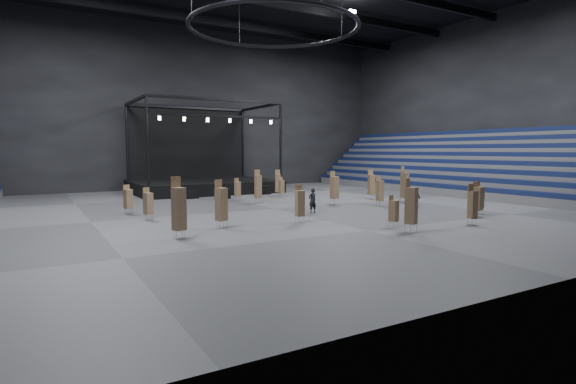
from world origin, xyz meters
TOP-DOWN VIEW (x-y plane):
  - floor at (0.00, 0.00)m, footprint 50.00×50.00m
  - wall_back at (0.00, 21.00)m, footprint 50.00×0.20m
  - wall_right at (25.00, 0.00)m, footprint 0.20×42.00m
  - bleachers_right at (22.94, 0.00)m, footprint 7.20×40.00m
  - stage at (0.00, 16.24)m, footprint 14.00×10.00m
  - truss_ring at (-0.00, 0.00)m, footprint 12.30×12.30m
  - flight_case_left at (-3.05, 9.75)m, footprint 1.08×0.60m
  - flight_case_mid at (-0.75, 8.33)m, footprint 1.35×0.72m
  - flight_case_right at (4.26, 10.05)m, footprint 1.35×0.80m
  - chair_stack_0 at (4.33, 6.68)m, footprint 0.42×0.42m
  - chair_stack_1 at (1.89, -10.50)m, footprint 0.54×0.54m
  - chair_stack_2 at (5.48, 0.06)m, footprint 0.63×0.63m
  - chair_stack_3 at (0.51, 3.73)m, footprint 0.53×0.53m
  - chair_stack_4 at (-9.34, -1.03)m, footprint 0.59×0.59m
  - chair_stack_5 at (1.71, -11.99)m, footprint 0.71×0.71m
  - chair_stack_6 at (-9.90, 2.35)m, footprint 0.60×0.60m
  - chair_stack_7 at (-1.70, -6.37)m, footprint 0.52×0.52m
  - chair_stack_8 at (-6.48, -5.88)m, footprint 0.66×0.66m
  - chair_stack_9 at (-9.39, -7.74)m, footprint 0.66×0.66m
  - chair_stack_10 at (9.44, -10.17)m, footprint 0.63×0.63m
  - chair_stack_11 at (11.03, -2.03)m, footprint 0.67×0.67m
  - chair_stack_12 at (7.96, -2.51)m, footprint 0.52×0.52m
  - chair_stack_13 at (10.53, 1.51)m, footprint 0.61×0.61m
  - chair_stack_14 at (6.61, -11.99)m, footprint 0.46×0.46m
  - chair_stack_15 at (-0.20, 6.27)m, footprint 0.46×0.46m
  - chair_stack_16 at (4.69, 8.01)m, footprint 0.62×0.62m
  - chair_stack_17 at (10.73, -9.34)m, footprint 0.49×0.49m
  - man_center at (1.20, -3.33)m, footprint 0.67×0.48m
  - crew_member at (9.73, -4.61)m, footprint 0.65×0.78m

SIDE VIEW (x-z plane):
  - floor at x=0.00m, z-range 0.00..0.00m
  - flight_case_left at x=-3.05m, z-range 0.00..0.70m
  - flight_case_right at x=4.26m, z-range 0.00..0.85m
  - flight_case_mid at x=-0.75m, z-range 0.00..0.88m
  - crew_member at x=9.73m, z-range 0.00..1.47m
  - man_center at x=1.20m, z-range 0.00..1.72m
  - chair_stack_1 at x=1.89m, z-range 0.07..1.89m
  - chair_stack_0 at x=4.33m, z-range 0.06..1.94m
  - chair_stack_15 at x=-0.20m, z-range 0.06..2.00m
  - chair_stack_6 at x=-9.90m, z-range 0.08..2.07m
  - chair_stack_4 at x=-9.34m, z-range 0.07..2.09m
  - chair_stack_17 at x=10.73m, z-range 0.05..2.25m
  - chair_stack_7 at x=-1.70m, z-range 0.05..2.34m
  - chair_stack_14 at x=6.61m, z-range 0.02..2.38m
  - chair_stack_12 at x=7.96m, z-range 0.04..2.40m
  - chair_stack_10 at x=9.44m, z-range 0.08..2.39m
  - chair_stack_16 at x=4.69m, z-range 0.04..2.52m
  - chair_stack_13 at x=10.53m, z-range 0.04..2.62m
  - chair_stack_2 at x=5.48m, z-range 0.05..2.70m
  - chair_stack_8 at x=-6.48m, z-range 0.04..2.73m
  - chair_stack_3 at x=0.51m, z-range 0.02..2.75m
  - stage at x=0.00m, z-range -3.15..6.05m
  - chair_stack_5 at x=1.71m, z-range 0.04..2.89m
  - chair_stack_11 at x=11.03m, z-range 0.02..3.03m
  - chair_stack_9 at x=-9.39m, z-range 0.02..3.06m
  - bleachers_right at x=22.94m, z-range -1.47..4.93m
  - wall_back at x=0.00m, z-range 0.00..18.00m
  - wall_right at x=25.00m, z-range 0.00..18.00m
  - truss_ring at x=0.00m, z-range 10.43..15.58m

